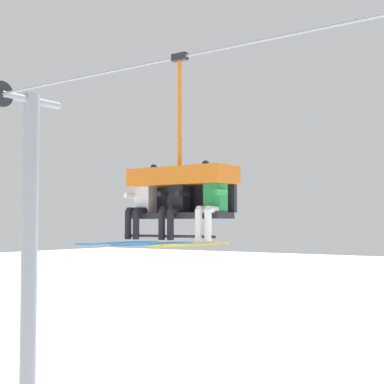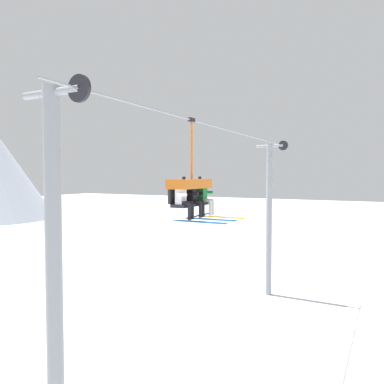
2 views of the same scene
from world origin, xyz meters
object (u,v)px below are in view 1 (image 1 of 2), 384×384
(lift_tower_near, at_px, (28,285))
(skier_white, at_px, (141,202))
(skier_black, at_px, (174,203))
(chairlift_chair, at_px, (182,184))
(skier_green, at_px, (211,200))

(lift_tower_near, xyz_separation_m, skier_white, (4.07, -0.92, 1.73))
(skier_black, bearing_deg, chairlift_chair, 90.00)
(skier_white, distance_m, skier_green, 1.44)
(chairlift_chair, bearing_deg, lift_tower_near, 171.55)
(lift_tower_near, relative_size, skier_white, 5.40)
(skier_black, distance_m, skier_green, 0.72)
(skier_green, bearing_deg, skier_black, -179.46)
(chairlift_chair, bearing_deg, skier_green, -16.57)
(chairlift_chair, height_order, skier_white, chairlift_chair)
(skier_black, bearing_deg, lift_tower_near, 168.98)
(chairlift_chair, xyz_separation_m, skier_white, (-0.72, -0.21, -0.29))
(lift_tower_near, distance_m, skier_white, 4.51)
(skier_white, height_order, skier_green, same)
(chairlift_chair, bearing_deg, skier_white, -163.43)
(lift_tower_near, height_order, chairlift_chair, lift_tower_near)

